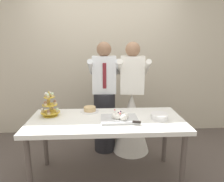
{
  "coord_description": "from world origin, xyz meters",
  "views": [
    {
      "loc": [
        -0.06,
        -2.25,
        1.64
      ],
      "look_at": [
        0.07,
        0.15,
        1.07
      ],
      "focal_mm": 32.73,
      "sensor_mm": 36.0,
      "label": 1
    }
  ],
  "objects": [
    {
      "name": "person_groom",
      "position": [
        -0.01,
        0.7,
        0.75
      ],
      "size": [
        0.47,
        0.5,
        1.66
      ],
      "color": "#232328",
      "rests_on": "ground_plane"
    },
    {
      "name": "round_cake",
      "position": [
        -0.21,
        0.28,
        0.8
      ],
      "size": [
        0.24,
        0.24,
        0.06
      ],
      "color": "white",
      "rests_on": "dessert_table"
    },
    {
      "name": "plate_stack",
      "position": [
        0.62,
        -0.03,
        0.81
      ],
      "size": [
        0.21,
        0.21,
        0.07
      ],
      "color": "white",
      "rests_on": "dessert_table"
    },
    {
      "name": "dessert_table",
      "position": [
        0.0,
        0.0,
        0.7
      ],
      "size": [
        1.8,
        0.8,
        0.78
      ],
      "color": "white",
      "rests_on": "ground_plane"
    },
    {
      "name": "ground_plane",
      "position": [
        0.0,
        0.0,
        0.0
      ],
      "size": [
        8.0,
        8.0,
        0.0
      ],
      "primitive_type": "plane",
      "color": "#564C47"
    },
    {
      "name": "person_bride",
      "position": [
        0.39,
        0.66,
        0.58
      ],
      "size": [
        0.56,
        0.56,
        1.66
      ],
      "color": "white",
      "rests_on": "ground_plane"
    },
    {
      "name": "cupcake_stand",
      "position": [
        -0.68,
        0.15,
        0.9
      ],
      "size": [
        0.23,
        0.23,
        0.31
      ],
      "color": "gold",
      "rests_on": "dessert_table"
    },
    {
      "name": "main_cake_tray",
      "position": [
        0.15,
        -0.04,
        0.81
      ],
      "size": [
        0.43,
        0.33,
        0.13
      ],
      "color": "silver",
      "rests_on": "dessert_table"
    },
    {
      "name": "rear_wall",
      "position": [
        0.0,
        1.45,
        1.45
      ],
      "size": [
        5.2,
        0.1,
        2.9
      ],
      "primitive_type": "cube",
      "color": "beige",
      "rests_on": "ground_plane"
    }
  ]
}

